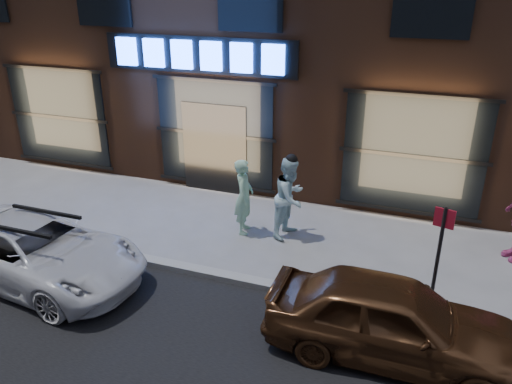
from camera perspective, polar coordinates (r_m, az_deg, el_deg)
ground at (r=10.68m, az=-13.23°, el=-7.70°), size 90.00×90.00×0.00m
curb at (r=10.65m, az=-13.26°, el=-7.42°), size 60.00×0.25×0.12m
man_bowtie at (r=11.16m, az=-1.38°, el=-0.52°), size 0.55×0.72×1.75m
man_cap at (r=11.03m, az=3.94°, el=-0.61°), size 0.90×1.04×1.84m
white_suv at (r=10.42m, az=-23.72°, el=-6.21°), size 4.53×2.44×1.21m
gold_sedan at (r=8.05m, az=15.29°, el=-13.83°), size 3.86×1.57×1.31m
sign_post at (r=8.79m, az=20.15°, el=-6.50°), size 0.32×0.11×2.05m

